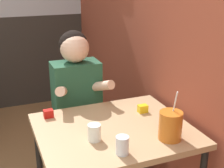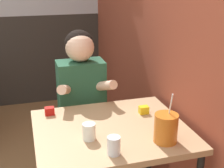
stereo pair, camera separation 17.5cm
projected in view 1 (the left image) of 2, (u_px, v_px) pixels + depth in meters
brick_wall_right at (127, 1)px, 2.64m from camera, size 0.08×4.61×2.70m
main_table at (114, 139)px, 1.86m from camera, size 0.89×0.75×0.72m
person_seated at (77, 107)px, 2.32m from camera, size 0.42×0.41×1.21m
cocktail_pitcher at (170, 126)px, 1.68m from camera, size 0.13×0.13×0.28m
glass_near_pitcher at (122, 145)px, 1.55m from camera, size 0.07×0.07×0.10m
glass_center at (94, 132)px, 1.68m from camera, size 0.07×0.07×0.09m
condiment_ketchup at (48, 114)px, 1.95m from camera, size 0.06×0.04×0.05m
condiment_mustard at (143, 109)px, 2.02m from camera, size 0.06×0.04×0.05m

